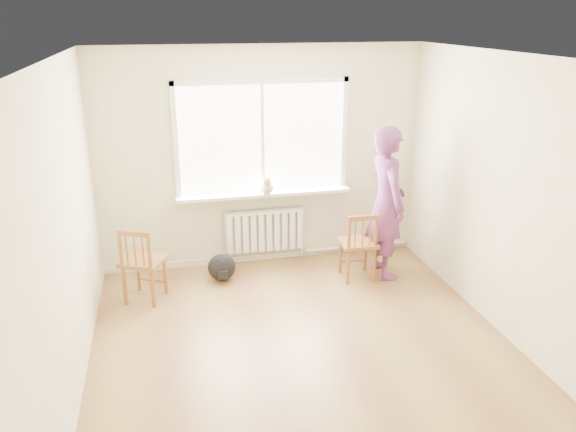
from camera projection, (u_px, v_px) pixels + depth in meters
floor at (307, 355)px, 5.28m from camera, size 4.50×4.50×0.00m
ceiling at (311, 58)px, 4.35m from camera, size 4.50×4.50×0.00m
back_wall at (262, 158)px, 6.88m from camera, size 4.00×0.01×2.70m
window at (262, 133)px, 6.75m from camera, size 2.12×0.05×1.42m
windowsill at (264, 194)px, 6.92m from camera, size 2.15×0.22×0.04m
radiator at (265, 230)px, 7.11m from camera, size 1.00×0.12×0.55m
heating_pipe at (356, 246)px, 7.52m from camera, size 1.40×0.04×0.04m
baseboard at (264, 256)px, 7.31m from camera, size 4.00×0.03×0.08m
chair_left at (141, 264)px, 6.13m from camera, size 0.57×0.56×0.88m
chair_right at (359, 246)px, 6.64m from camera, size 0.44×0.42×0.85m
person at (386, 203)px, 6.63m from camera, size 0.47×0.69×1.83m
cat at (267, 186)px, 6.80m from camera, size 0.21×0.39×0.26m
backpack at (222, 267)px, 6.71m from camera, size 0.37×0.30×0.33m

